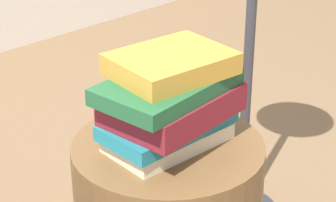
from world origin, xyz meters
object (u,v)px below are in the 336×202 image
object	(u,v)px
book_cream	(167,137)
book_teal	(167,122)
book_maroon	(173,104)
book_ochre	(171,64)
book_forest	(168,86)

from	to	relation	value
book_cream	book_teal	distance (m)	0.03
book_cream	book_maroon	distance (m)	0.08
book_teal	book_maroon	bearing A→B (deg)	-69.09
book_teal	book_ochre	distance (m)	0.14
book_ochre	book_teal	bearing A→B (deg)	151.68
book_teal	book_ochre	size ratio (longest dim) A/B	1.22
book_cream	book_forest	distance (m)	0.13
book_cream	book_teal	size ratio (longest dim) A/B	0.90
book_maroon	book_forest	bearing A→B (deg)	-173.43
book_ochre	book_maroon	bearing A→B (deg)	-101.44
book_teal	book_ochre	world-z (taller)	book_ochre
book_forest	book_ochre	size ratio (longest dim) A/B	1.26
book_maroon	book_ochre	world-z (taller)	book_ochre
book_cream	book_ochre	world-z (taller)	book_ochre
book_cream	book_ochre	size ratio (longest dim) A/B	1.11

